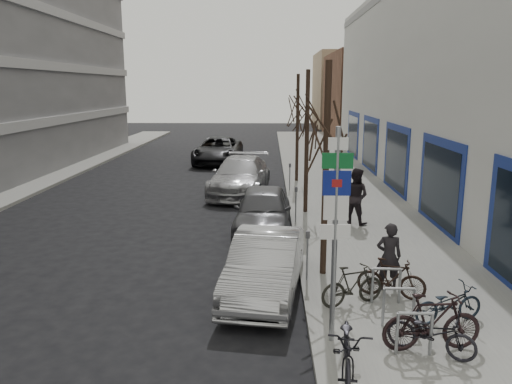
# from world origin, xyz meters

# --- Properties ---
(ground) EXTENTS (120.00, 120.00, 0.00)m
(ground) POSITION_xyz_m (0.00, 0.00, 0.00)
(ground) COLOR black
(ground) RESTS_ON ground
(sidewalk_east) EXTENTS (5.00, 70.00, 0.15)m
(sidewalk_east) POSITION_xyz_m (4.50, 10.00, 0.07)
(sidewalk_east) COLOR slate
(sidewalk_east) RESTS_ON ground
(brick_building_far) EXTENTS (12.00, 14.00, 8.00)m
(brick_building_far) POSITION_xyz_m (13.00, 40.00, 4.00)
(brick_building_far) COLOR brown
(brick_building_far) RESTS_ON ground
(tan_building_far) EXTENTS (13.00, 12.00, 9.00)m
(tan_building_far) POSITION_xyz_m (13.50, 55.00, 4.50)
(tan_building_far) COLOR #937A5B
(tan_building_far) RESTS_ON ground
(highway_sign_pole) EXTENTS (0.55, 0.10, 4.20)m
(highway_sign_pole) POSITION_xyz_m (2.40, -0.01, 2.46)
(highway_sign_pole) COLOR gray
(highway_sign_pole) RESTS_ON ground
(bike_rack) EXTENTS (0.66, 2.26, 0.83)m
(bike_rack) POSITION_xyz_m (3.80, 0.60, 0.66)
(bike_rack) COLOR gray
(bike_rack) RESTS_ON sidewalk_east
(tree_near) EXTENTS (1.80, 1.80, 5.50)m
(tree_near) POSITION_xyz_m (2.60, 3.50, 4.10)
(tree_near) COLOR black
(tree_near) RESTS_ON ground
(tree_mid) EXTENTS (1.80, 1.80, 5.50)m
(tree_mid) POSITION_xyz_m (2.60, 10.00, 4.10)
(tree_mid) COLOR black
(tree_mid) RESTS_ON ground
(tree_far) EXTENTS (1.80, 1.80, 5.50)m
(tree_far) POSITION_xyz_m (2.60, 16.50, 4.10)
(tree_far) COLOR black
(tree_far) RESTS_ON ground
(meter_front) EXTENTS (0.10, 0.08, 1.27)m
(meter_front) POSITION_xyz_m (2.15, 3.00, 0.92)
(meter_front) COLOR gray
(meter_front) RESTS_ON sidewalk_east
(meter_mid) EXTENTS (0.10, 0.08, 1.27)m
(meter_mid) POSITION_xyz_m (2.15, 8.50, 0.92)
(meter_mid) COLOR gray
(meter_mid) RESTS_ON sidewalk_east
(meter_back) EXTENTS (0.10, 0.08, 1.27)m
(meter_back) POSITION_xyz_m (2.15, 14.00, 0.92)
(meter_back) COLOR gray
(meter_back) RESTS_ON sidewalk_east
(bike_near_left) EXTENTS (0.82, 2.00, 1.18)m
(bike_near_left) POSITION_xyz_m (2.51, -1.22, 0.74)
(bike_near_left) COLOR black
(bike_near_left) RESTS_ON sidewalk_east
(bike_near_right) EXTENTS (1.91, 0.75, 1.13)m
(bike_near_right) POSITION_xyz_m (4.16, -0.33, 0.71)
(bike_near_right) COLOR black
(bike_near_right) RESTS_ON sidewalk_east
(bike_mid_curb) EXTENTS (1.60, 0.89, 0.93)m
(bike_mid_curb) POSITION_xyz_m (4.86, 0.81, 0.62)
(bike_mid_curb) COLOR black
(bike_mid_curb) RESTS_ON sidewalk_east
(bike_mid_inner) EXTENTS (1.60, 1.01, 0.94)m
(bike_mid_inner) POSITION_xyz_m (3.04, 1.57, 0.62)
(bike_mid_inner) COLOR black
(bike_mid_inner) RESTS_ON sidewalk_east
(bike_far_curb) EXTENTS (1.61, 1.14, 0.96)m
(bike_far_curb) POSITION_xyz_m (4.11, -0.47, 0.63)
(bike_far_curb) COLOR black
(bike_far_curb) RESTS_ON sidewalk_east
(bike_far_inner) EXTENTS (1.62, 0.92, 0.95)m
(bike_far_inner) POSITION_xyz_m (3.99, 2.00, 0.62)
(bike_far_inner) COLOR black
(bike_far_inner) RESTS_ON sidewalk_east
(parked_car_front) EXTENTS (2.11, 4.57, 1.45)m
(parked_car_front) POSITION_xyz_m (1.12, 2.51, 0.73)
(parked_car_front) COLOR #AAABAF
(parked_car_front) RESTS_ON ground
(parked_car_mid) EXTENTS (2.03, 4.69, 1.58)m
(parked_car_mid) POSITION_xyz_m (1.00, 7.58, 0.79)
(parked_car_mid) COLOR #434348
(parked_car_mid) RESTS_ON ground
(parked_car_back) EXTENTS (2.96, 6.02, 1.68)m
(parked_car_back) POSITION_xyz_m (-0.14, 13.90, 0.84)
(parked_car_back) COLOR #939397
(parked_car_back) RESTS_ON ground
(lane_car) EXTENTS (3.01, 6.15, 1.68)m
(lane_car) POSITION_xyz_m (-2.13, 23.36, 0.84)
(lane_car) COLOR black
(lane_car) RESTS_ON ground
(pedestrian_near) EXTENTS (0.62, 0.43, 1.63)m
(pedestrian_near) POSITION_xyz_m (4.03, 2.50, 0.96)
(pedestrian_near) COLOR black
(pedestrian_near) RESTS_ON sidewalk_east
(pedestrian_far) EXTENTS (0.89, 0.83, 2.00)m
(pedestrian_far) POSITION_xyz_m (4.21, 8.34, 1.15)
(pedestrian_far) COLOR black
(pedestrian_far) RESTS_ON sidewalk_east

